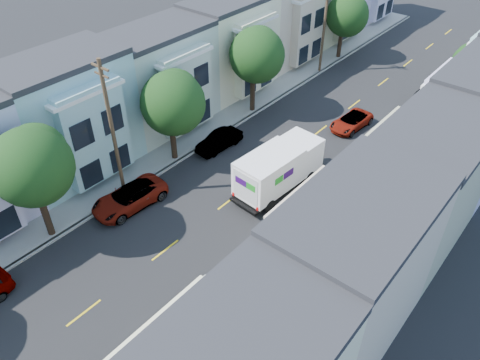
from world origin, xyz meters
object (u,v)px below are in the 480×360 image
object	(u,v)px
utility_pole_near	(113,132)
parked_left_c	(129,198)
tree_c	(172,103)
tree_e	(346,15)
parked_right_b	(207,300)
parked_right_d	(422,100)
parked_left_d	(219,141)
lead_sedan	(351,122)
tree_far_r	(468,62)
utility_pole_far	(325,23)
tree_b	(31,167)
fedex_truck	(279,168)
tree_d	(256,55)
parked_right_c	(365,153)

from	to	relation	value
utility_pole_near	parked_left_c	distance (m)	4.67
tree_c	parked_left_c	distance (m)	7.39
tree_e	parked_left_c	distance (m)	31.29
parked_right_b	parked_right_d	bearing A→B (deg)	95.49
parked_left_c	parked_left_d	world-z (taller)	parked_left_c
lead_sedan	parked_right_d	xyz separation A→B (m)	(3.17, 7.40, 0.05)
lead_sedan	parked_right_d	world-z (taller)	parked_right_d
tree_far_r	utility_pole_far	distance (m)	13.72
tree_b	tree_far_r	size ratio (longest dim) A/B	1.53
fedex_truck	parked_right_b	world-z (taller)	fedex_truck
tree_b	parked_left_d	size ratio (longest dim) A/B	1.95
tree_b	tree_c	bearing A→B (deg)	90.00
tree_e	utility_pole_near	xyz separation A→B (m)	(0.00, -30.39, 0.38)
tree_c	tree_d	size ratio (longest dim) A/B	0.95
tree_d	tree_e	size ratio (longest dim) A/B	1.11
utility_pole_far	parked_left_c	world-z (taller)	utility_pole_far
tree_far_r	utility_pole_near	world-z (taller)	utility_pole_near
tree_far_r	lead_sedan	world-z (taller)	tree_far_r
tree_e	parked_left_d	distance (m)	22.22
utility_pole_near	parked_right_d	xyz separation A→B (m)	(11.20, 25.51, -4.50)
parked_left_c	parked_right_c	size ratio (longest dim) A/B	1.42
tree_e	fedex_truck	size ratio (longest dim) A/B	1.01
parked_left_d	parked_right_d	distance (m)	19.55
tree_far_r	parked_right_d	xyz separation A→B (m)	(-2.00, -3.90, -2.94)
utility_pole_near	parked_right_d	bearing A→B (deg)	66.30
tree_far_r	fedex_truck	size ratio (longest dim) A/B	0.75
tree_far_r	lead_sedan	bearing A→B (deg)	-114.57
tree_e	parked_left_d	world-z (taller)	tree_e
tree_b	parked_right_c	xyz separation A→B (m)	(11.20, 20.26, -4.94)
tree_b	fedex_truck	size ratio (longest dim) A/B	1.14
tree_far_r	utility_pole_near	bearing A→B (deg)	-114.16
tree_c	parked_right_b	xyz separation A→B (m)	(11.20, -8.70, -4.39)
tree_b	tree_e	distance (m)	36.06
fedex_truck	parked_left_c	size ratio (longest dim) A/B	1.31
tree_d	fedex_truck	xyz separation A→B (m)	(8.06, -7.65, -3.56)
tree_c	parked_right_b	world-z (taller)	tree_c
lead_sedan	parked_left_c	xyz separation A→B (m)	(-6.63, -18.72, 0.12)
fedex_truck	parked_right_b	bearing A→B (deg)	-69.57
tree_e	parked_right_b	distance (m)	35.88
tree_e	lead_sedan	bearing A→B (deg)	-56.81
utility_pole_near	utility_pole_far	bearing A→B (deg)	90.00
tree_far_r	parked_left_d	bearing A→B (deg)	-119.53
parked_right_b	parked_right_c	distance (m)	18.04
lead_sedan	parked_right_c	world-z (taller)	parked_right_c
tree_b	parked_right_b	distance (m)	12.45
lead_sedan	parked_left_d	bearing A→B (deg)	-119.79
parked_left_c	parked_right_c	xyz separation A→B (m)	(9.80, 15.21, -0.11)
utility_pole_near	tree_e	bearing A→B (deg)	90.00
fedex_truck	parked_left_d	size ratio (longest dim) A/B	1.70
tree_d	utility_pole_far	world-z (taller)	utility_pole_far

